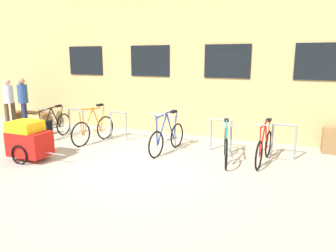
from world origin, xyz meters
The scene contains 13 objects.
ground_plane centered at (0.00, 0.00, 0.00)m, with size 42.00×42.00×0.00m, color #B2ADA0.
storefront_building centered at (0.00, 7.01, 3.32)m, with size 28.00×7.66×6.63m.
bike_rack centered at (-0.12, 1.90, 0.50)m, with size 6.57×0.05×0.83m.
bicycle_black centered at (-3.46, 1.26, 0.37)m, with size 0.44×1.71×0.99m.
bicycle_blue centered at (0.15, 1.33, 0.38)m, with size 0.44×1.68×1.09m.
bicycle_orange centered at (-2.12, 1.39, 0.38)m, with size 0.44×1.64×1.07m.
bicycle_red centered at (2.49, 1.43, 0.36)m, with size 0.44×1.68×0.99m.
bicycle_teal centered at (1.67, 1.20, 0.37)m, with size 0.54×1.69×0.97m.
bike_trailer centered at (-2.57, -0.48, 0.48)m, with size 1.45×0.70×0.94m.
wooden_bench centered at (-5.45, 2.44, 0.35)m, with size 1.49×0.40×0.48m.
person_by_bench centered at (-5.85, 1.89, 0.96)m, with size 0.32×0.35×1.66m.
person_browsing centered at (-5.35, 2.03, 0.97)m, with size 0.32×0.32×1.68m.
backpack centered at (-4.02, 1.61, 0.22)m, with size 0.28×0.20×0.44m, color black.
Camera 1 is at (3.08, -5.69, 2.34)m, focal length 33.37 mm.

